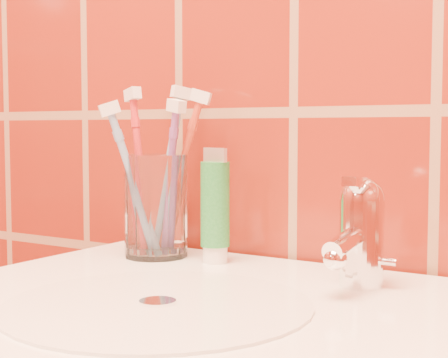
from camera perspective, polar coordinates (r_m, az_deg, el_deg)
The scene contains 8 objects.
glass_tumbler at distance 0.92m, azimuth -5.71°, elevation -2.23°, with size 0.08×0.08×0.14m, color white.
toothpaste_tube at distance 0.87m, azimuth -0.75°, elevation -2.53°, with size 0.04×0.04×0.15m.
faucet at distance 0.75m, azimuth 11.26°, elevation -4.06°, with size 0.05×0.11×0.12m.
toothbrush_0 at distance 0.91m, azimuth -3.74°, elevation 0.35°, with size 0.08×0.05×0.23m, color #BF4229, non-canonical shape.
toothbrush_1 at distance 0.93m, azimuth -4.76°, elevation 0.61°, with size 0.05×0.06×0.23m, color #75AAD0, non-canonical shape.
toothbrush_2 at distance 0.90m, azimuth -7.51°, elevation -0.28°, with size 0.06×0.07×0.21m, color #7399CD, non-canonical shape.
toothbrush_3 at distance 0.92m, azimuth -6.96°, elevation 0.50°, with size 0.06×0.04×0.23m, color red, non-canonical shape.
toothbrush_4 at distance 0.91m, azimuth -4.55°, elevation -0.09°, with size 0.05×0.03×0.21m, color #7C4594, non-canonical shape.
Camera 1 is at (0.40, 0.40, 1.02)m, focal length 55.00 mm.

